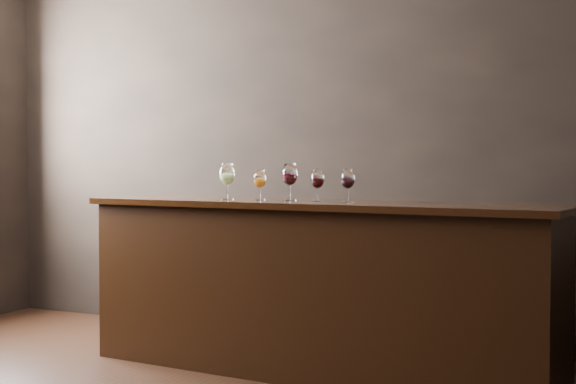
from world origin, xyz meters
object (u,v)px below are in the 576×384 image
at_px(glass_amber, 260,180).
at_px(glass_red_c, 348,180).
at_px(bar_counter, 315,291).
at_px(back_bar_shelf, 299,275).
at_px(glass_red_a, 290,175).
at_px(glass_white, 227,175).
at_px(glass_red_b, 318,180).

distance_m(glass_amber, glass_red_c, 0.57).
xyz_separation_m(bar_counter, glass_amber, (-0.36, 0.01, 0.64)).
xyz_separation_m(back_bar_shelf, glass_red_a, (0.26, -0.71, 0.70)).
distance_m(glass_white, glass_red_c, 0.77).
xyz_separation_m(back_bar_shelf, glass_amber, (0.07, -0.72, 0.67)).
xyz_separation_m(glass_white, glass_red_a, (0.39, 0.06, 0.00)).
relative_size(back_bar_shelf, glass_amber, 14.26).
bearing_deg(glass_white, back_bar_shelf, 80.44).
bearing_deg(glass_red_a, glass_red_b, -6.97).
bearing_deg(glass_red_a, glass_white, -171.46).
height_order(back_bar_shelf, glass_red_b, glass_red_b).
bearing_deg(glass_red_c, glass_red_b, 175.96).
bearing_deg(glass_red_c, glass_amber, 177.94).
xyz_separation_m(glass_red_a, glass_red_c, (0.38, -0.04, -0.02)).
height_order(bar_counter, glass_red_c, glass_red_c).
bearing_deg(glass_red_a, glass_red_c, -5.49).
bearing_deg(glass_red_b, glass_red_c, -4.04).
distance_m(glass_white, glass_amber, 0.21).
bearing_deg(bar_counter, glass_red_a, 175.81).
bearing_deg(glass_amber, glass_red_a, 4.83).
bearing_deg(glass_white, glass_red_c, 1.65).
bearing_deg(glass_amber, glass_red_c, -2.06).
distance_m(bar_counter, glass_white, 0.87).
bearing_deg(glass_red_b, glass_red_a, 173.03).
xyz_separation_m(glass_red_a, glass_red_b, (0.19, -0.02, -0.02)).
height_order(back_bar_shelf, glass_white, glass_white).
xyz_separation_m(bar_counter, glass_red_a, (-0.17, 0.03, 0.67)).
height_order(glass_white, glass_red_c, glass_white).
distance_m(bar_counter, glass_red_a, 0.69).
xyz_separation_m(glass_amber, glass_red_b, (0.38, -0.01, 0.00)).
bearing_deg(bar_counter, glass_red_b, 24.92).
xyz_separation_m(bar_counter, back_bar_shelf, (-0.43, 0.74, -0.03)).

